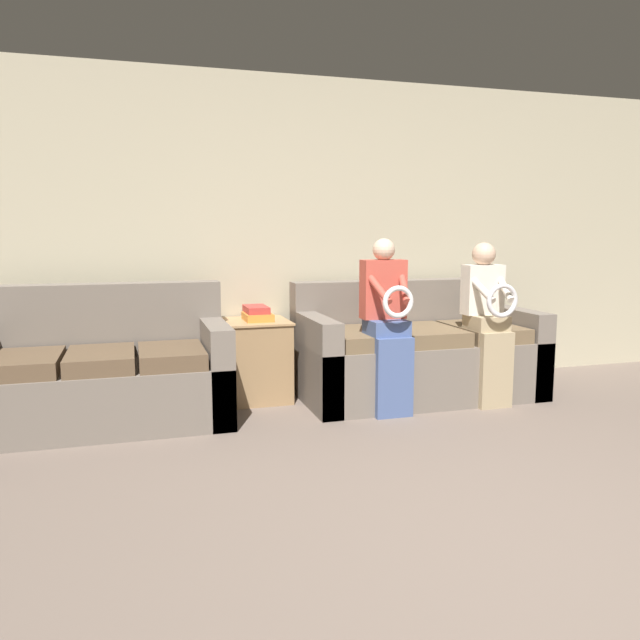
% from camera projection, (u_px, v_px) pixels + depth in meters
% --- Properties ---
extents(ground_plane, '(14.00, 14.00, 0.00)m').
position_uv_depth(ground_plane, '(594.00, 594.00, 2.27)').
color(ground_plane, '#6B5B51').
extents(wall_back, '(7.33, 0.06, 2.55)m').
position_uv_depth(wall_back, '(326.00, 236.00, 5.23)').
color(wall_back, '#BCB293').
rests_on(wall_back, ground_plane).
extents(couch_main, '(1.87, 0.92, 0.91)m').
position_uv_depth(couch_main, '(416.00, 354.00, 5.00)').
color(couch_main, '#70665B').
rests_on(couch_main, ground_plane).
extents(couch_side, '(1.69, 0.87, 0.94)m').
position_uv_depth(couch_side, '(103.00, 375.00, 4.27)').
color(couch_side, '#70665B').
rests_on(couch_side, ground_plane).
extents(child_left_seated, '(0.33, 0.37, 1.26)m').
position_uv_depth(child_left_seated, '(388.00, 319.00, 4.47)').
color(child_left_seated, '#475B8E').
rests_on(child_left_seated, ground_plane).
extents(child_right_seated, '(0.31, 0.38, 1.23)m').
position_uv_depth(child_right_seated, '(488.00, 316.00, 4.70)').
color(child_right_seated, tan).
rests_on(child_right_seated, ground_plane).
extents(side_shelf, '(0.49, 0.53, 0.63)m').
position_uv_depth(side_shelf, '(257.00, 359.00, 4.87)').
color(side_shelf, '#9E7A51').
rests_on(side_shelf, ground_plane).
extents(book_stack, '(0.21, 0.32, 0.11)m').
position_uv_depth(book_stack, '(257.00, 314.00, 4.82)').
color(book_stack, orange).
rests_on(book_stack, side_shelf).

